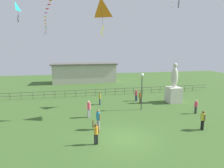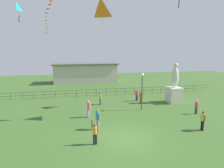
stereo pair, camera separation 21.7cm
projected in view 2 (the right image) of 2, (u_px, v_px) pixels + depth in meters
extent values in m
plane|color=#3D6028|center=(124.00, 139.00, 14.14)|extent=(80.00, 80.00, 0.00)
cube|color=beige|center=(174.00, 95.00, 23.76)|extent=(1.64, 1.64, 1.97)
ellipsoid|color=beige|center=(175.00, 77.00, 23.35)|extent=(0.90, 0.76, 2.55)
sphere|color=beige|center=(176.00, 65.00, 23.08)|extent=(0.56, 0.56, 0.56)
cylinder|color=#38383D|center=(142.00, 93.00, 20.64)|extent=(0.10, 0.10, 3.80)
sphere|color=white|center=(142.00, 75.00, 20.28)|extent=(0.36, 0.36, 0.36)
cylinder|color=black|center=(94.00, 139.00, 13.19)|extent=(0.14, 0.14, 0.79)
cylinder|color=black|center=(96.00, 139.00, 13.24)|extent=(0.14, 0.14, 0.79)
cylinder|color=orange|center=(95.00, 130.00, 13.09)|extent=(0.29, 0.29, 0.56)
sphere|color=brown|center=(95.00, 125.00, 13.02)|extent=(0.21, 0.21, 0.21)
cylinder|color=brown|center=(92.00, 124.00, 12.98)|extent=(0.11, 0.16, 0.54)
cylinder|color=brown|center=(98.00, 130.00, 13.16)|extent=(0.09, 0.09, 0.53)
cylinder|color=#99999E|center=(97.00, 124.00, 15.78)|extent=(0.15, 0.15, 0.88)
cylinder|color=#99999E|center=(98.00, 125.00, 15.65)|extent=(0.15, 0.15, 0.88)
cylinder|color=#268CBF|center=(98.00, 116.00, 15.58)|extent=(0.32, 0.32, 0.63)
sphere|color=#8C6647|center=(98.00, 111.00, 15.50)|extent=(0.24, 0.24, 0.24)
cylinder|color=#8C6647|center=(96.00, 116.00, 15.75)|extent=(0.10, 0.10, 0.59)
cylinder|color=#8C6647|center=(99.00, 117.00, 15.42)|extent=(0.10, 0.10, 0.59)
cylinder|color=#3F4C47|center=(195.00, 110.00, 19.53)|extent=(0.13, 0.13, 0.76)
cylinder|color=#3F4C47|center=(197.00, 110.00, 19.54)|extent=(0.13, 0.13, 0.76)
cylinder|color=#D83F59|center=(197.00, 104.00, 19.42)|extent=(0.28, 0.28, 0.54)
sphere|color=beige|center=(197.00, 101.00, 19.36)|extent=(0.20, 0.20, 0.20)
cylinder|color=beige|center=(195.00, 105.00, 19.42)|extent=(0.08, 0.08, 0.51)
cylinder|color=beige|center=(198.00, 105.00, 19.44)|extent=(0.08, 0.08, 0.51)
cylinder|color=brown|center=(140.00, 100.00, 23.38)|extent=(0.13, 0.13, 0.77)
cylinder|color=brown|center=(141.00, 100.00, 23.41)|extent=(0.13, 0.13, 0.77)
cylinder|color=orange|center=(141.00, 95.00, 23.28)|extent=(0.28, 0.28, 0.55)
sphere|color=brown|center=(141.00, 92.00, 23.21)|extent=(0.21, 0.21, 0.21)
cylinder|color=brown|center=(139.00, 96.00, 23.24)|extent=(0.08, 0.08, 0.52)
cylinder|color=brown|center=(142.00, 96.00, 23.32)|extent=(0.08, 0.08, 0.52)
cylinder|color=black|center=(203.00, 126.00, 15.46)|extent=(0.14, 0.14, 0.84)
cylinder|color=black|center=(202.00, 125.00, 15.61)|extent=(0.14, 0.14, 0.84)
cylinder|color=gold|center=(203.00, 117.00, 15.40)|extent=(0.31, 0.31, 0.60)
sphere|color=brown|center=(203.00, 112.00, 15.33)|extent=(0.23, 0.23, 0.23)
cylinder|color=brown|center=(205.00, 119.00, 15.21)|extent=(0.09, 0.09, 0.57)
cylinder|color=brown|center=(201.00, 117.00, 15.61)|extent=(0.09, 0.09, 0.57)
cylinder|color=navy|center=(137.00, 98.00, 24.50)|extent=(0.13, 0.13, 0.77)
cylinder|color=navy|center=(136.00, 98.00, 24.56)|extent=(0.13, 0.13, 0.77)
cylinder|color=#D83F59|center=(137.00, 93.00, 24.41)|extent=(0.28, 0.28, 0.54)
sphere|color=tan|center=(137.00, 91.00, 24.34)|extent=(0.21, 0.21, 0.21)
cylinder|color=tan|center=(138.00, 90.00, 24.20)|extent=(0.17, 0.19, 0.52)
cylinder|color=tan|center=(135.00, 93.00, 24.49)|extent=(0.08, 0.08, 0.51)
cylinder|color=navy|center=(100.00, 101.00, 22.98)|extent=(0.13, 0.13, 0.76)
cylinder|color=navy|center=(100.00, 102.00, 22.84)|extent=(0.13, 0.13, 0.76)
cylinder|color=gold|center=(100.00, 96.00, 22.79)|extent=(0.28, 0.28, 0.54)
sphere|color=brown|center=(100.00, 94.00, 22.73)|extent=(0.20, 0.20, 0.20)
cylinder|color=brown|center=(100.00, 96.00, 22.97)|extent=(0.08, 0.08, 0.51)
cylinder|color=brown|center=(100.00, 97.00, 22.62)|extent=(0.08, 0.08, 0.51)
cylinder|color=#99999E|center=(89.00, 113.00, 18.59)|extent=(0.15, 0.15, 0.87)
cylinder|color=#99999E|center=(88.00, 113.00, 18.48)|extent=(0.15, 0.15, 0.87)
cylinder|color=#D83F59|center=(89.00, 106.00, 18.40)|extent=(0.32, 0.32, 0.62)
sphere|color=beige|center=(88.00, 102.00, 18.33)|extent=(0.23, 0.23, 0.23)
cylinder|color=beige|center=(90.00, 106.00, 18.56)|extent=(0.10, 0.10, 0.58)
cylinder|color=beige|center=(87.00, 107.00, 18.26)|extent=(0.10, 0.10, 0.58)
cube|color=black|center=(179.00, 2.00, 17.46)|extent=(0.10, 0.03, 0.21)
cube|color=black|center=(179.00, 4.00, 17.49)|extent=(0.09, 0.05, 0.20)
cube|color=black|center=(178.00, 7.00, 17.51)|extent=(0.09, 0.04, 0.20)
pyramid|color=orange|center=(100.00, 7.00, 14.83)|extent=(1.33, 1.12, 1.45)
cylinder|color=#4C381E|center=(102.00, 18.00, 15.28)|extent=(0.32, 0.62, 1.45)
cube|color=yellow|center=(103.00, 27.00, 15.47)|extent=(0.09, 0.03, 0.20)
cube|color=yellow|center=(103.00, 29.00, 15.49)|extent=(0.10, 0.04, 0.21)
cube|color=yellow|center=(101.00, 32.00, 15.42)|extent=(0.10, 0.03, 0.20)
cube|color=yellow|center=(102.00, 35.00, 15.55)|extent=(0.09, 0.02, 0.20)
pyramid|color=#19B2B2|center=(16.00, 7.00, 23.39)|extent=(0.74, 0.93, 1.19)
cylinder|color=#4C381E|center=(18.00, 11.00, 23.45)|extent=(0.44, 0.19, 1.19)
cube|color=black|center=(19.00, 16.00, 23.60)|extent=(0.09, 0.02, 0.20)
cube|color=black|center=(19.00, 18.00, 23.60)|extent=(0.08, 0.04, 0.20)
cube|color=black|center=(19.00, 20.00, 23.64)|extent=(0.11, 0.05, 0.21)
cube|color=black|center=(19.00, 22.00, 23.68)|extent=(0.11, 0.04, 0.21)
cube|color=white|center=(174.00, 0.00, 20.95)|extent=(0.10, 0.05, 0.20)
cube|color=white|center=(173.00, 2.00, 20.93)|extent=(0.09, 0.04, 0.20)
cube|color=white|center=(173.00, 4.00, 20.98)|extent=(0.09, 0.03, 0.20)
cube|color=white|center=(173.00, 6.00, 21.05)|extent=(0.10, 0.04, 0.20)
cube|color=orange|center=(51.00, 1.00, 19.69)|extent=(0.40, 0.62, 0.03)
cube|color=red|center=(50.00, 5.00, 20.22)|extent=(0.46, 0.63, 0.03)
cube|color=red|center=(48.00, 9.00, 20.73)|extent=(0.50, 0.62, 0.03)
cube|color=#B22DB2|center=(46.00, 13.00, 21.25)|extent=(0.42, 0.63, 0.03)
cube|color=yellow|center=(46.00, 17.00, 21.81)|extent=(0.36, 0.62, 0.03)
cube|color=orange|center=(46.00, 20.00, 22.40)|extent=(0.31, 0.60, 0.03)
cube|color=yellow|center=(46.00, 24.00, 22.99)|extent=(0.33, 0.61, 0.03)
cube|color=orange|center=(46.00, 26.00, 23.58)|extent=(0.24, 0.58, 0.03)
cube|color=#19B2B2|center=(47.00, 28.00, 24.16)|extent=(0.31, 0.60, 0.03)
cube|color=orange|center=(47.00, 30.00, 24.73)|extent=(0.35, 0.61, 0.03)
cube|color=#B22DB2|center=(47.00, 32.00, 25.29)|extent=(0.39, 0.62, 0.03)
cube|color=#19B2B2|center=(46.00, 34.00, 25.83)|extent=(0.39, 0.62, 0.03)
cylinder|color=#4C4742|center=(11.00, 96.00, 25.22)|extent=(0.06, 0.06, 0.95)
cylinder|color=#4C4742|center=(22.00, 96.00, 25.50)|extent=(0.06, 0.06, 0.95)
cylinder|color=#4C4742|center=(34.00, 95.00, 25.79)|extent=(0.06, 0.06, 0.95)
cylinder|color=#4C4742|center=(45.00, 95.00, 26.07)|extent=(0.06, 0.06, 0.95)
cylinder|color=#4C4742|center=(56.00, 94.00, 26.35)|extent=(0.06, 0.06, 0.95)
cylinder|color=#4C4742|center=(66.00, 94.00, 26.62)|extent=(0.06, 0.06, 0.95)
cylinder|color=#4C4742|center=(76.00, 93.00, 26.91)|extent=(0.06, 0.06, 0.95)
cylinder|color=#4C4742|center=(86.00, 93.00, 27.18)|extent=(0.06, 0.06, 0.95)
cylinder|color=#4C4742|center=(96.00, 92.00, 27.46)|extent=(0.06, 0.06, 0.95)
cylinder|color=#4C4742|center=(106.00, 92.00, 27.74)|extent=(0.06, 0.06, 0.95)
cylinder|color=#4C4742|center=(116.00, 92.00, 28.03)|extent=(0.06, 0.06, 0.95)
cylinder|color=#4C4742|center=(125.00, 91.00, 28.31)|extent=(0.06, 0.06, 0.95)
cylinder|color=#4C4742|center=(134.00, 91.00, 28.58)|extent=(0.06, 0.06, 0.95)
cylinder|color=#4C4742|center=(144.00, 90.00, 28.87)|extent=(0.06, 0.06, 0.95)
cylinder|color=#4C4742|center=(152.00, 90.00, 29.14)|extent=(0.06, 0.06, 0.95)
cylinder|color=#4C4742|center=(161.00, 90.00, 29.43)|extent=(0.06, 0.06, 0.95)
cylinder|color=#4C4742|center=(169.00, 89.00, 29.71)|extent=(0.06, 0.06, 0.95)
cylinder|color=#4C4742|center=(178.00, 89.00, 29.99)|extent=(0.06, 0.06, 0.95)
cylinder|color=#4C4742|center=(186.00, 88.00, 30.26)|extent=(0.06, 0.06, 0.95)
cylinder|color=#4C4742|center=(194.00, 88.00, 30.54)|extent=(0.06, 0.06, 0.95)
cube|color=#4C4742|center=(100.00, 89.00, 27.48)|extent=(36.00, 0.05, 0.05)
cube|color=#4C4742|center=(100.00, 92.00, 27.56)|extent=(36.00, 0.05, 0.05)
cube|color=#B7B2A3|center=(86.00, 73.00, 38.64)|extent=(12.58, 3.91, 3.70)
cube|color=#59544C|center=(86.00, 64.00, 38.28)|extent=(13.18, 4.51, 0.24)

